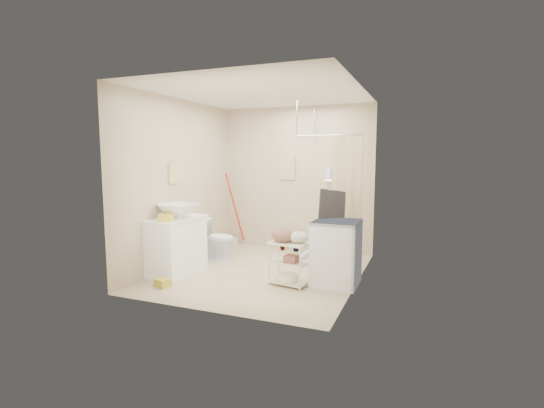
{
  "coord_description": "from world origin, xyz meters",
  "views": [
    {
      "loc": [
        2.24,
        -5.23,
        1.71
      ],
      "look_at": [
        0.06,
        0.25,
        1.0
      ],
      "focal_mm": 26.0,
      "sensor_mm": 36.0,
      "label": 1
    }
  ],
  "objects_px": {
    "toilet": "(216,239)",
    "vanity": "(177,245)",
    "washing_machine": "(336,253)",
    "laundry_rack": "(289,259)"
  },
  "relations": [
    {
      "from": "toilet",
      "to": "vanity",
      "type": "bearing_deg",
      "value": 173.47
    },
    {
      "from": "washing_machine",
      "to": "laundry_rack",
      "type": "bearing_deg",
      "value": -155.74
    },
    {
      "from": "washing_machine",
      "to": "toilet",
      "type": "bearing_deg",
      "value": 164.48
    },
    {
      "from": "vanity",
      "to": "toilet",
      "type": "relative_size",
      "value": 1.4
    },
    {
      "from": "vanity",
      "to": "toilet",
      "type": "xyz_separation_m",
      "value": [
        0.12,
        0.95,
        -0.08
      ]
    },
    {
      "from": "toilet",
      "to": "laundry_rack",
      "type": "distance_m",
      "value": 1.82
    },
    {
      "from": "toilet",
      "to": "washing_machine",
      "type": "height_order",
      "value": "washing_machine"
    },
    {
      "from": "washing_machine",
      "to": "vanity",
      "type": "bearing_deg",
      "value": -171.53
    },
    {
      "from": "vanity",
      "to": "toilet",
      "type": "distance_m",
      "value": 0.96
    },
    {
      "from": "washing_machine",
      "to": "laundry_rack",
      "type": "relative_size",
      "value": 1.24
    }
  ]
}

